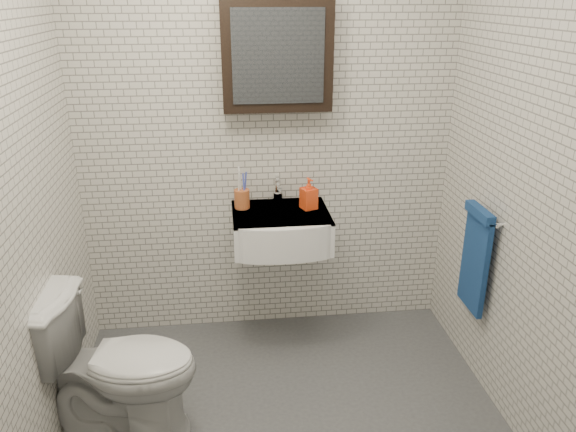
{
  "coord_description": "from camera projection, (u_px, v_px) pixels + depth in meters",
  "views": [
    {
      "loc": [
        -0.26,
        -2.19,
        2.02
      ],
      "look_at": [
        0.05,
        0.45,
        0.95
      ],
      "focal_mm": 35.0,
      "sensor_mm": 36.0,
      "label": 1
    }
  ],
  "objects": [
    {
      "name": "toilet",
      "position": [
        118.0,
        365.0,
        2.65
      ],
      "size": [
        0.8,
        0.54,
        0.76
      ],
      "primitive_type": "imported",
      "rotation": [
        0.0,
        0.0,
        1.41
      ],
      "color": "white",
      "rests_on": "ground"
    },
    {
      "name": "soap_bottle",
      "position": [
        309.0,
        193.0,
        3.22
      ],
      "size": [
        0.11,
        0.11,
        0.18
      ],
      "primitive_type": "imported",
      "rotation": [
        0.0,
        0.0,
        0.37
      ],
      "color": "orange",
      "rests_on": "washbasin"
    },
    {
      "name": "toothbrush_cup",
      "position": [
        242.0,
        198.0,
        3.24
      ],
      "size": [
        0.09,
        0.09,
        0.24
      ],
      "rotation": [
        0.0,
        0.0,
        0.04
      ],
      "color": "#B1572C",
      "rests_on": "washbasin"
    },
    {
      "name": "mirror_cabinet",
      "position": [
        277.0,
        55.0,
        3.03
      ],
      "size": [
        0.6,
        0.15,
        0.6
      ],
      "color": "black",
      "rests_on": "room_shell"
    },
    {
      "name": "ground",
      "position": [
        288.0,
        426.0,
        2.8
      ],
      "size": [
        2.2,
        2.0,
        0.01
      ],
      "primitive_type": "cube",
      "color": "#45484C",
      "rests_on": "ground"
    },
    {
      "name": "towel_rail",
      "position": [
        476.0,
        255.0,
        2.97
      ],
      "size": [
        0.09,
        0.3,
        0.58
      ],
      "color": "silver",
      "rests_on": "room_shell"
    },
    {
      "name": "washbasin",
      "position": [
        281.0,
        230.0,
        3.2
      ],
      "size": [
        0.55,
        0.5,
        0.2
      ],
      "color": "white",
      "rests_on": "room_shell"
    },
    {
      "name": "faucet",
      "position": [
        278.0,
        192.0,
        3.32
      ],
      "size": [
        0.06,
        0.2,
        0.15
      ],
      "color": "silver",
      "rests_on": "washbasin"
    },
    {
      "name": "room_shell",
      "position": [
        288.0,
        139.0,
        2.26
      ],
      "size": [
        2.22,
        2.02,
        2.51
      ],
      "color": "silver",
      "rests_on": "ground"
    }
  ]
}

